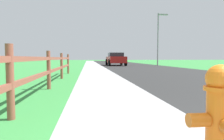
{
  "coord_description": "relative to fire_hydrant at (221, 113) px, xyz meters",
  "views": [
    {
      "loc": [
        -1.57,
        -0.83,
        0.91
      ],
      "look_at": [
        -0.69,
        6.45,
        0.46
      ],
      "focal_mm": 32.24,
      "sensor_mm": 36.0,
      "label": 1
    }
  ],
  "objects": [
    {
      "name": "ground_plane",
      "position": [
        0.42,
        24.24,
        -0.43
      ],
      "size": [
        120.0,
        120.0,
        0.0
      ],
      "primitive_type": "plane",
      "color": "#378C40"
    },
    {
      "name": "road_asphalt",
      "position": [
        3.92,
        26.24,
        -0.43
      ],
      "size": [
        7.0,
        66.0,
        0.01
      ],
      "primitive_type": "cube",
      "color": "#2A2A2A",
      "rests_on": "ground"
    },
    {
      "name": "curb_concrete",
      "position": [
        -2.58,
        26.24,
        -0.43
      ],
      "size": [
        6.0,
        66.0,
        0.01
      ],
      "primitive_type": "cube",
      "color": "#A1A1A1",
      "rests_on": "ground"
    },
    {
      "name": "grass_verge",
      "position": [
        -4.08,
        26.24,
        -0.43
      ],
      "size": [
        5.0,
        66.0,
        0.0
      ],
      "primitive_type": "cube",
      "color": "#378C40",
      "rests_on": "ground"
    },
    {
      "name": "fire_hydrant",
      "position": [
        0.0,
        0.0,
        0.0
      ],
      "size": [
        0.58,
        0.47,
        0.85
      ],
      "color": "orange",
      "rests_on": "ground"
    },
    {
      "name": "rail_fence",
      "position": [
        -2.26,
        4.33,
        0.22
      ],
      "size": [
        0.11,
        11.64,
        1.11
      ],
      "color": "brown",
      "rests_on": "ground"
    },
    {
      "name": "parked_suv_red",
      "position": [
        2.14,
        21.98,
        0.34
      ],
      "size": [
        2.15,
        4.42,
        1.51
      ],
      "color": "maroon",
      "rests_on": "ground"
    },
    {
      "name": "street_lamp",
      "position": [
        6.8,
        20.31,
        3.1
      ],
      "size": [
        1.17,
        0.2,
        5.88
      ],
      "color": "gray",
      "rests_on": "ground"
    }
  ]
}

